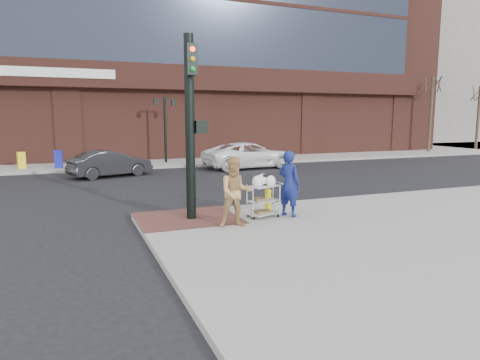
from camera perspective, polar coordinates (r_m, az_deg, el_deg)
name	(u,v)px	position (r m, az deg, el deg)	size (l,w,h in m)	color
ground	(218,229)	(11.54, -3.00, -6.52)	(220.00, 220.00, 0.00)	black
sidewalk_far	(232,144)	(45.59, -1.03, 4.77)	(65.00, 36.00, 0.15)	gray
brick_curb_ramp	(187,218)	(12.17, -7.06, -5.03)	(2.80, 2.40, 0.01)	#562B28
filler_block	(401,73)	(65.52, 20.67, 13.17)	(14.00, 20.00, 18.00)	slate
bare_tree_a	(433,76)	(38.77, 24.35, 12.56)	(1.80, 1.80, 7.20)	#382B21
lamp_post	(165,123)	(27.15, -9.96, 7.54)	(1.32, 0.22, 4.00)	black
traffic_signal_pole	(191,122)	(11.75, -6.55, 7.67)	(0.61, 0.51, 5.00)	black
woman_blue	(289,184)	(12.24, 6.56, -0.48)	(0.69, 0.45, 1.88)	navy
pedestrian_tan	(236,192)	(10.98, -0.55, -1.63)	(0.88, 0.69, 1.82)	tan
sedan_dark	(110,164)	(22.31, -16.89, 2.11)	(1.41, 4.04, 1.33)	black
minivan_white	(249,155)	(24.96, 1.22, 3.32)	(2.50, 5.42, 1.51)	white
utility_cart	(263,198)	(12.11, 3.12, -2.39)	(1.00, 0.78, 1.23)	#ADAEB2
fire_hydrant	(268,201)	(12.57, 3.77, -2.75)	(0.36, 0.25, 0.77)	#FEF115
newsbox_yellow	(21,160)	(26.46, -27.13, 2.36)	(0.38, 0.35, 0.91)	yellow
newsbox_blue	(59,159)	(25.76, -23.03, 2.57)	(0.42, 0.38, 1.00)	#181C9D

